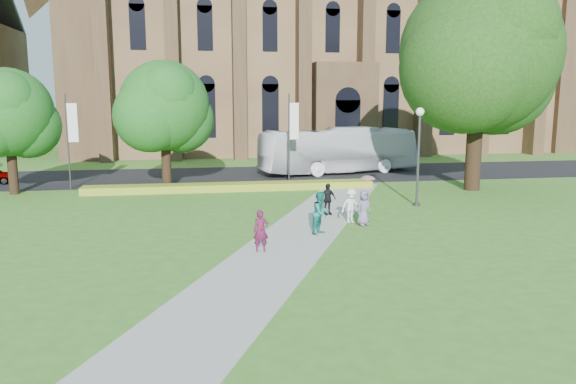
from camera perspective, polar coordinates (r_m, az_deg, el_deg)
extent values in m
plane|color=#466C20|center=(22.72, 1.45, -5.11)|extent=(160.00, 160.00, 0.00)
cube|color=black|center=(42.18, -3.66, 1.74)|extent=(160.00, 10.00, 0.02)
cube|color=#B2B2A8|center=(23.66, 0.99, -4.46)|extent=(15.58, 28.54, 0.04)
cube|color=gold|center=(35.28, -5.78, 0.52)|extent=(18.00, 1.40, 0.45)
cube|color=olive|center=(63.24, 3.63, 12.07)|extent=(52.00, 16.00, 17.00)
cube|color=brown|center=(55.75, -20.68, 13.88)|extent=(3.50, 3.50, 21.00)
cube|color=brown|center=(67.04, 26.55, 12.67)|extent=(3.50, 3.50, 21.00)
cube|color=brown|center=(54.46, 5.73, 8.23)|extent=(6.00, 2.50, 9.00)
cylinder|color=#38383D|center=(30.58, 13.08, 3.03)|extent=(0.14, 0.14, 4.80)
sphere|color=white|center=(30.40, 13.27, 7.94)|extent=(0.44, 0.44, 0.44)
cylinder|color=#38383D|center=(30.93, 12.92, -1.25)|extent=(0.36, 0.36, 0.15)
cylinder|color=#332114|center=(36.90, 18.41, 5.28)|extent=(0.96, 0.96, 6.60)
sphere|color=#15380F|center=(36.91, 18.84, 13.20)|extent=(9.60, 9.60, 9.60)
cylinder|color=#332114|center=(37.39, -26.23, 2.72)|extent=(0.56, 0.56, 3.85)
sphere|color=#195218|center=(37.21, -26.57, 7.27)|extent=(5.20, 5.20, 5.20)
cylinder|color=#332114|center=(36.31, -12.28, 3.53)|extent=(0.60, 0.60, 4.12)
sphere|color=#195218|center=(36.13, -12.47, 8.56)|extent=(5.60, 5.60, 5.60)
cylinder|color=#38383D|center=(37.39, 0.10, 5.36)|extent=(0.10, 0.10, 6.00)
cube|color=white|center=(37.38, 0.64, 7.20)|extent=(0.60, 0.02, 2.40)
cylinder|color=#38383D|center=(37.71, -21.46, 4.73)|extent=(0.10, 0.10, 6.00)
cube|color=white|center=(37.57, -21.04, 6.58)|extent=(0.60, 0.02, 2.40)
imported|color=white|center=(43.14, 5.18, 4.23)|extent=(12.79, 5.68, 3.47)
imported|color=#541333|center=(21.10, -2.77, -3.96)|extent=(0.58, 0.38, 1.57)
imported|color=#167165|center=(23.78, 3.35, -2.13)|extent=(1.11, 1.10, 1.80)
imported|color=silver|center=(26.03, 6.42, -1.40)|extent=(1.14, 0.83, 1.58)
imported|color=black|center=(27.65, 4.03, -0.72)|extent=(0.99, 0.62, 1.57)
imported|color=slate|center=(25.64, 7.71, -1.60)|extent=(0.91, 0.78, 1.57)
imported|color=#EEA8A9|center=(25.60, 8.08, 0.82)|extent=(0.79, 0.79, 0.58)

